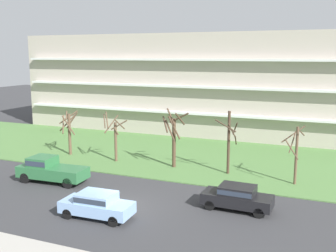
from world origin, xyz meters
TOP-DOWN VIEW (x-y plane):
  - ground at (0.00, 0.00)m, footprint 160.00×160.00m
  - grass_lawn_strip at (0.00, 14.00)m, footprint 80.00×16.00m
  - apartment_building at (0.00, 27.21)m, footprint 52.67×11.38m
  - tree_far_left at (-11.34, 10.02)m, footprint 2.13×2.17m
  - tree_left at (-6.00, 9.52)m, footprint 2.16×2.41m
  - tree_center at (-0.30, 9.74)m, footprint 2.20×2.23m
  - tree_right at (4.57, 9.63)m, footprint 1.77×1.74m
  - tree_far_right at (9.79, 8.98)m, footprint 1.70×2.10m
  - sedan_blue_near_left at (-0.57, -2.00)m, footprint 4.46×1.96m
  - pickup_green_center_left at (-7.64, 2.49)m, footprint 5.51×2.31m
  - sedan_black_center_right at (6.92, 2.50)m, footprint 4.44×1.91m

SIDE VIEW (x-z plane):
  - ground at x=0.00m, z-range 0.00..0.00m
  - grass_lawn_strip at x=0.00m, z-range 0.00..0.08m
  - sedan_blue_near_left at x=-0.57m, z-range 0.09..1.66m
  - sedan_black_center_right at x=6.92m, z-range 0.09..1.66m
  - pickup_green_center_left at x=-7.64m, z-range 0.04..1.99m
  - tree_left at x=-6.00m, z-range 0.17..4.75m
  - tree_far_left at x=-11.34m, z-range 0.32..4.66m
  - tree_far_right at x=9.79m, z-range 0.27..4.73m
  - tree_center at x=-0.30m, z-range 0.16..5.40m
  - tree_right at x=4.57m, z-range 0.21..5.46m
  - apartment_building at x=0.00m, z-range 0.00..12.14m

